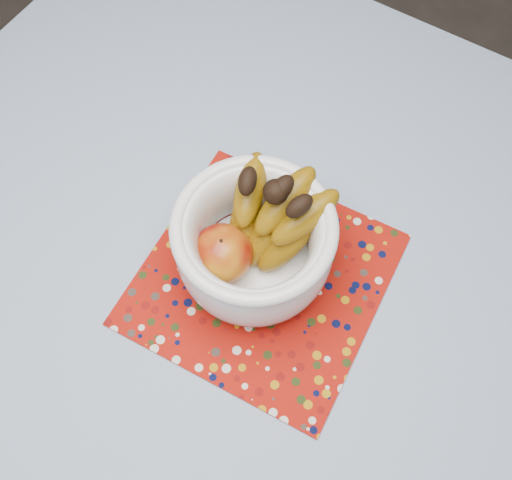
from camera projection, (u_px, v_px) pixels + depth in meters
table at (230, 301)px, 1.00m from camera, size 1.20×1.20×0.75m
tablecloth at (227, 282)px, 0.93m from camera, size 1.32×1.32×0.01m
placemat at (262, 279)px, 0.92m from camera, size 0.38×0.38×0.00m
fruit_bowl at (260, 235)px, 0.86m from camera, size 0.24×0.25×0.19m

